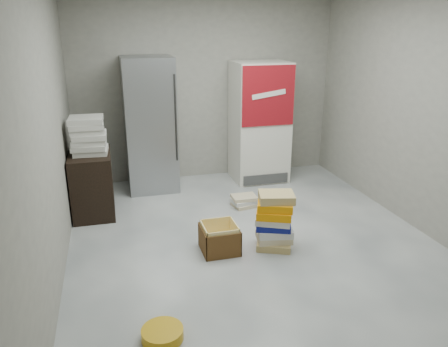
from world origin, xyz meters
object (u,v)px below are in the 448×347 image
cardboard_box (220,240)px  coke_cooler (259,122)px  wood_shelf (92,183)px  phonebook_stack_main (274,221)px  steel_fridge (150,125)px

cardboard_box → coke_cooler: bearing=60.4°
wood_shelf → cardboard_box: wood_shelf is taller
coke_cooler → cardboard_box: coke_cooler is taller
wood_shelf → coke_cooler: bearing=16.3°
coke_cooler → phonebook_stack_main: bearing=-104.7°
steel_fridge → wood_shelf: (-0.83, -0.73, -0.55)m
wood_shelf → cardboard_box: (1.31, -1.40, -0.27)m
wood_shelf → phonebook_stack_main: wood_shelf is taller
coke_cooler → phonebook_stack_main: coke_cooler is taller
coke_cooler → cardboard_box: size_ratio=4.60×
phonebook_stack_main → cardboard_box: 0.63m
steel_fridge → coke_cooler: 1.65m
steel_fridge → wood_shelf: 1.23m
steel_fridge → phonebook_stack_main: 2.52m
wood_shelf → phonebook_stack_main: bearing=-37.5°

